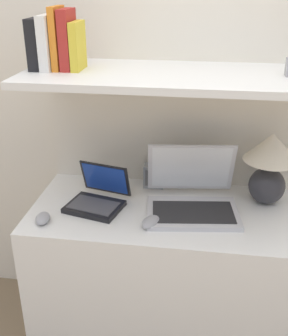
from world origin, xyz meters
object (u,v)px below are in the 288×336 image
book_orange (58,38)px  router_box (154,176)px  book_red (68,40)px  computer_mouse (151,222)px  table_lamp (270,162)px  second_mouse (43,218)px  book_black (38,44)px  book_yellow (78,46)px  laptop_large (192,197)px  book_white (49,42)px  laptop_small (98,198)px

book_orange → router_box: bearing=21.5°
book_red → computer_mouse: bearing=-29.9°
table_lamp → book_orange: book_orange is taller
computer_mouse → second_mouse: same height
router_box → book_orange: 0.73m
book_black → book_yellow: (0.16, 0.00, -0.01)m
computer_mouse → router_box: (-0.03, 0.34, 0.04)m
computer_mouse → book_black: book_black is taller
second_mouse → book_black: book_black is taller
laptop_large → router_box: 0.26m
book_yellow → book_black: bearing=180.0°
book_red → second_mouse: bearing=-108.6°
table_lamp → laptop_large: bearing=-161.6°
computer_mouse → book_orange: book_orange is taller
book_black → router_box: bearing=17.7°
book_red → router_box: bearing=23.8°
router_box → book_yellow: (-0.28, -0.14, 0.60)m
laptop_large → book_white: 0.84m
second_mouse → book_white: (0.01, 0.24, 0.65)m
table_lamp → router_box: (-0.50, 0.08, -0.13)m
table_lamp → book_white: size_ratio=1.55×
computer_mouse → laptop_large: bearing=46.2°
computer_mouse → router_box: router_box is taller
computer_mouse → second_mouse: bearing=-175.4°
router_box → book_white: size_ratio=0.53×
table_lamp → router_box: bearing=171.1°
book_white → book_red: 0.07m
laptop_small → laptop_large: bearing=4.3°
second_mouse → book_orange: (0.04, 0.24, 0.66)m
router_box → book_black: book_black is taller
laptop_small → book_yellow: (-0.07, 0.07, 0.62)m
second_mouse → book_white: size_ratio=0.46×
laptop_small → second_mouse: size_ratio=2.86×
router_box → book_red: (-0.32, -0.14, 0.62)m
book_orange → computer_mouse: bearing=-27.4°
laptop_large → second_mouse: 0.62m
computer_mouse → book_white: book_white is taller
table_lamp → laptop_large: 0.36m
laptop_small → computer_mouse: 0.28m
book_white → book_yellow: size_ratio=1.13×
laptop_large → book_white: size_ratio=2.02×
book_black → book_orange: book_orange is taller
book_yellow → laptop_small: bearing=-46.5°
router_box → book_black: 0.76m
book_orange → table_lamp: bearing=4.2°
book_yellow → book_red: bearing=180.0°
computer_mouse → book_red: (-0.35, 0.20, 0.66)m
laptop_small → book_white: bearing=158.4°
table_lamp → router_box: 0.52m
second_mouse → book_red: bearing=71.4°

